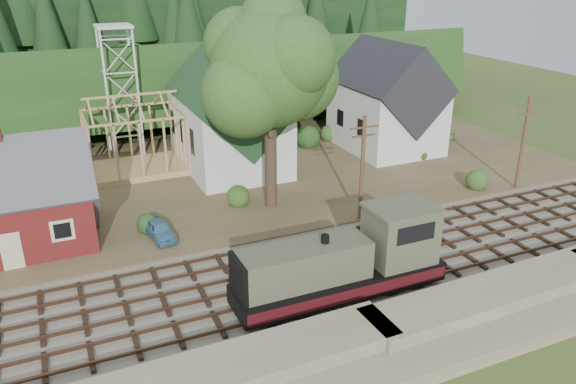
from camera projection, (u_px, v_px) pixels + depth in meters
name	position (u px, v px, depth m)	size (l,w,h in m)	color
ground	(303.00, 276.00, 34.12)	(140.00, 140.00, 0.00)	#384C1E
embankment	(379.00, 360.00, 26.93)	(64.00, 5.00, 1.60)	#7F7259
railroad_bed	(303.00, 275.00, 34.09)	(64.00, 11.00, 0.16)	#726B5B
village_flat	(216.00, 177.00, 49.28)	(64.00, 26.00, 0.30)	brown
hillside	(159.00, 116.00, 69.64)	(70.00, 28.00, 8.00)	#1E3F19
ridge	(136.00, 91.00, 83.17)	(80.00, 20.00, 12.00)	black
depot	(7.00, 204.00, 36.20)	(10.80, 7.41, 9.00)	#511612
church	(229.00, 115.00, 49.54)	(8.40, 15.17, 13.00)	silver
farmhouse	(387.00, 103.00, 55.08)	(8.40, 10.80, 10.60)	silver
timber_frame	(135.00, 139.00, 49.23)	(8.20, 6.20, 6.99)	tan
lattice_tower	(116.00, 52.00, 51.73)	(3.20, 3.20, 12.12)	silver
big_tree	(272.00, 76.00, 39.57)	(10.90, 8.40, 14.70)	#38281E
telegraph_pole_near	(362.00, 168.00, 39.52)	(2.20, 0.28, 8.00)	#4C331E
telegraph_pole_far	(523.00, 142.00, 45.14)	(2.20, 0.28, 8.00)	#4C331E
locomotive	(348.00, 263.00, 31.25)	(12.14, 3.04, 4.85)	black
car_blue	(160.00, 230.00, 37.95)	(1.45, 3.60, 1.23)	teal
car_red	(406.00, 136.00, 58.22)	(2.23, 4.83, 1.34)	red
patio_set	(51.00, 219.00, 36.08)	(2.17, 2.17, 2.42)	silver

